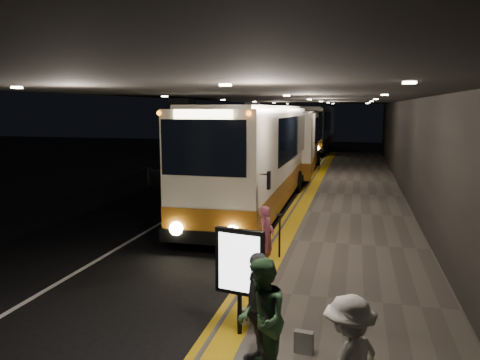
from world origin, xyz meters
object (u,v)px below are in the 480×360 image
at_px(passenger_waiting_grey, 259,309).
at_px(coach_main, 255,162).
at_px(bag_plain, 244,316).
at_px(info_sign, 240,264).
at_px(stanchion_post, 280,236).
at_px(coach_third, 315,130).
at_px(coach_second, 295,144).
at_px(passenger_boarding, 266,237).
at_px(bag_polka, 304,342).
at_px(passenger_waiting_green, 262,318).

bearing_deg(passenger_waiting_grey, coach_main, 168.35).
height_order(bag_plain, info_sign, info_sign).
bearing_deg(stanchion_post, coach_third, 93.53).
bearing_deg(passenger_waiting_grey, coach_second, 161.76).
relative_size(coach_third, info_sign, 6.86).
bearing_deg(bag_plain, passenger_boarding, 93.46).
bearing_deg(bag_plain, coach_second, 94.98).
bearing_deg(bag_polka, passenger_boarding, 109.39).
height_order(bag_polka, stanchion_post, stanchion_post).
height_order(coach_main, passenger_waiting_grey, coach_main).
distance_m(coach_main, passenger_boarding, 7.39).
xyz_separation_m(coach_main, passenger_waiting_green, (2.66, -11.72, -0.89)).
height_order(coach_second, passenger_waiting_green, coach_second).
bearing_deg(coach_third, bag_polka, -83.96).
bearing_deg(coach_main, stanchion_post, -72.77).
relative_size(info_sign, stanchion_post, 1.65).
bearing_deg(coach_second, coach_main, -93.76).
distance_m(coach_main, stanchion_post, 6.65).
bearing_deg(coach_third, stanchion_post, -85.28).
relative_size(coach_main, info_sign, 6.88).
relative_size(passenger_waiting_grey, stanchion_post, 1.56).
bearing_deg(info_sign, passenger_waiting_green, -50.43).
xyz_separation_m(passenger_waiting_grey, info_sign, (-0.51, 0.85, 0.38)).
distance_m(passenger_waiting_grey, stanchion_post, 5.25).
bearing_deg(stanchion_post, bag_plain, -90.00).
xyz_separation_m(coach_main, bag_plain, (2.03, -10.17, -1.64)).
relative_size(coach_third, bag_polka, 35.47).
bearing_deg(passenger_boarding, bag_plain, -165.44).
xyz_separation_m(coach_main, coach_second, (0.17, 11.25, -0.13)).
xyz_separation_m(coach_second, bag_plain, (1.87, -21.43, -1.51)).
relative_size(bag_polka, info_sign, 0.19).
bearing_deg(passenger_waiting_green, bag_polka, 129.65).
distance_m(passenger_waiting_green, bag_plain, 1.83).
xyz_separation_m(passenger_boarding, passenger_waiting_green, (0.82, -4.63, 0.11)).
distance_m(passenger_waiting_grey, bag_polka, 1.08).
xyz_separation_m(coach_second, passenger_waiting_green, (2.50, -22.97, -0.77)).
distance_m(bag_polka, stanchion_post, 4.87).
distance_m(coach_third, passenger_waiting_grey, 38.50).
distance_m(coach_main, passenger_waiting_grey, 11.75).
distance_m(passenger_boarding, bag_polka, 4.12).
relative_size(passenger_waiting_green, info_sign, 0.94).
relative_size(coach_second, bag_plain, 41.55).
height_order(coach_third, stanchion_post, coach_third).
bearing_deg(coach_third, passenger_waiting_green, -84.85).
height_order(coach_second, passenger_boarding, coach_second).
bearing_deg(bag_polka, stanchion_post, 103.90).
bearing_deg(coach_main, coach_second, 88.28).
xyz_separation_m(passenger_waiting_grey, bag_plain, (-0.52, 1.26, -0.75)).
distance_m(passenger_waiting_grey, bag_plain, 1.55).
distance_m(coach_third, bag_plain, 37.24).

